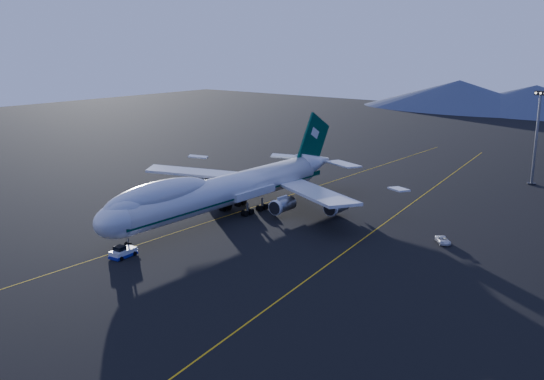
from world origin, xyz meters
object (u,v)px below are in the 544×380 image
Objects in this scene: boeing_747 at (227,189)px; service_van at (443,240)px; pushback_tug at (123,253)px; floodlight_mast at (536,138)px.

boeing_747 is 16.69× the size of service_van.
floodlight_mast is at bearing 63.24° from pushback_tug.
boeing_747 is at bearing 154.03° from service_van.
boeing_747 reaches higher than service_van.
pushback_tug is 109.17m from floodlight_mast.
pushback_tug is 0.21× the size of floodlight_mast.
floodlight_mast is (-0.99, 59.79, 11.66)m from service_van.
pushback_tug is at bearing -111.45° from floodlight_mast.
service_van is (40.67, 41.25, -0.05)m from pushback_tug.
floodlight_mast is at bearing 50.51° from service_van.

